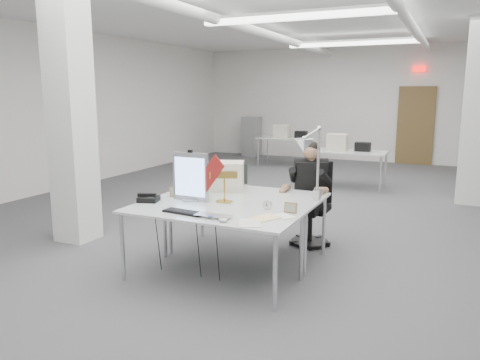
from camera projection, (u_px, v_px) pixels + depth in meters
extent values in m
cube|color=#48494B|center=(290.00, 222.00, 7.13)|extent=(10.00, 14.00, 0.02)
cube|color=white|center=(294.00, 0.00, 6.54)|extent=(10.00, 14.00, 0.02)
cube|color=white|center=(372.00, 105.00, 13.09)|extent=(10.00, 0.02, 3.20)
cube|color=white|center=(41.00, 110.00, 8.89)|extent=(0.02, 14.00, 3.20)
cube|color=white|center=(71.00, 119.00, 5.99)|extent=(0.45, 0.45, 3.20)
cube|color=white|center=(477.00, 112.00, 8.04)|extent=(0.45, 0.45, 3.20)
cube|color=brown|center=(415.00, 126.00, 12.64)|extent=(0.95, 0.08, 2.10)
cube|color=red|center=(419.00, 69.00, 12.32)|extent=(0.32, 0.06, 0.16)
cylinder|color=silver|center=(218.00, 20.00, 7.06)|extent=(0.16, 13.60, 0.16)
cylinder|color=silver|center=(398.00, 7.00, 6.00)|extent=(0.16, 13.60, 0.16)
cube|color=white|center=(294.00, 17.00, 6.58)|extent=(2.80, 0.14, 0.08)
cube|color=white|center=(352.00, 44.00, 10.15)|extent=(2.80, 0.14, 0.08)
cube|color=silver|center=(212.00, 212.00, 4.76)|extent=(1.80, 0.90, 0.02)
cube|color=silver|center=(247.00, 194.00, 5.56)|extent=(1.80, 0.90, 0.02)
cube|color=silver|center=(347.00, 152.00, 9.59)|extent=(1.60, 0.80, 0.02)
cube|color=silver|center=(289.00, 138.00, 12.37)|extent=(1.60, 0.80, 0.02)
cube|color=gray|center=(252.00, 136.00, 14.39)|extent=(0.45, 0.55, 1.20)
cube|color=#A2A3A6|center=(191.00, 177.00, 5.16)|extent=(0.43, 0.05, 0.54)
cube|color=maroon|center=(210.00, 174.00, 5.01)|extent=(0.40, 0.12, 0.44)
cube|color=black|center=(183.00, 212.00, 4.65)|extent=(0.44, 0.18, 0.02)
imported|color=#A9A9AD|center=(211.00, 218.00, 4.43)|extent=(0.37, 0.24, 0.03)
ellipsoid|color=#BBBBC0|center=(223.00, 220.00, 4.32)|extent=(0.10, 0.08, 0.04)
cube|color=black|center=(149.00, 199.00, 5.15)|extent=(0.26, 0.25, 0.05)
cube|color=#A17945|center=(176.00, 191.00, 5.38)|extent=(0.15, 0.10, 0.12)
cube|color=#A37946|center=(291.00, 208.00, 4.66)|extent=(0.13, 0.04, 0.11)
cylinder|color=#BBBBC0|center=(267.00, 204.00, 4.80)|extent=(0.09, 0.03, 0.09)
cube|color=silver|center=(250.00, 223.00, 4.29)|extent=(0.31, 0.35, 0.01)
cube|color=#FFE398|center=(266.00, 218.00, 4.46)|extent=(0.29, 0.32, 0.01)
cube|color=white|center=(284.00, 216.00, 4.53)|extent=(0.24, 0.23, 0.01)
cube|color=beige|center=(228.00, 176.00, 5.72)|extent=(0.47, 0.46, 0.35)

